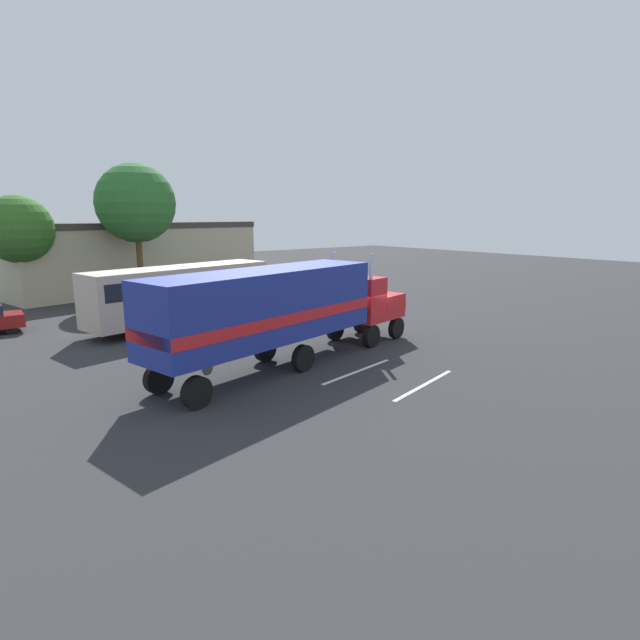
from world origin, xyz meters
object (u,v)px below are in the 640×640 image
person_bystander (210,342)px  parked_bus (182,290)px  tree_center (18,230)px  semi_truck (285,307)px  tree_left (136,203)px

person_bystander → parked_bus: parked_bus is taller
tree_center → semi_truck: bearing=-74.6°
parked_bus → tree_left: 12.20m
semi_truck → parked_bus: (-0.07, 10.31, -0.46)m
tree_left → tree_center: tree_left is taller
tree_left → tree_center: (-7.60, 1.24, -1.81)m
semi_truck → tree_left: (1.41, 21.32, 4.59)m
parked_bus → person_bystander: bearing=-105.7°
tree_left → semi_truck: bearing=-93.8°
semi_truck → tree_center: size_ratio=1.89×
semi_truck → tree_left: 21.85m
semi_truck → tree_left: size_ratio=1.43×
tree_left → tree_center: size_ratio=1.32×
semi_truck → tree_center: (-6.19, 22.55, 2.78)m
semi_truck → tree_center: 23.55m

